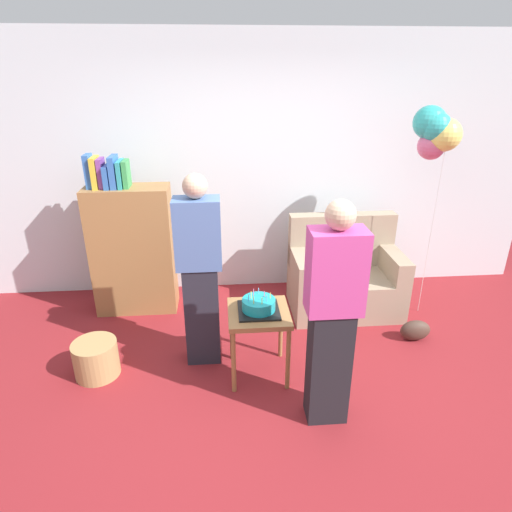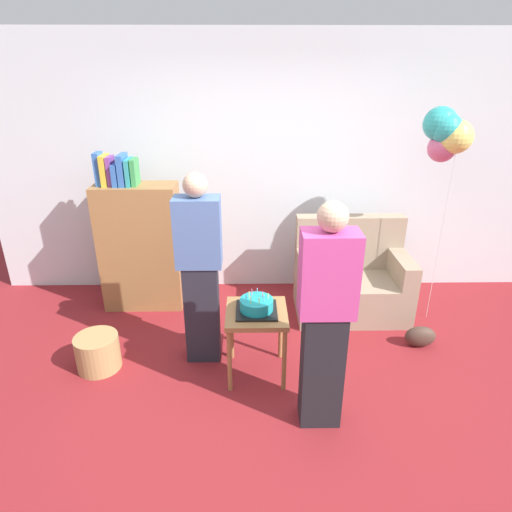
# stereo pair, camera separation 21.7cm
# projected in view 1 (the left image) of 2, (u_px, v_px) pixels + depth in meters

# --- Properties ---
(ground_plane) EXTENTS (8.00, 8.00, 0.00)m
(ground_plane) POSITION_uv_depth(u_px,v_px,m) (285.00, 403.00, 3.30)
(ground_plane) COLOR maroon
(wall_back) EXTENTS (6.00, 0.10, 2.70)m
(wall_back) POSITION_uv_depth(u_px,v_px,m) (261.00, 168.00, 4.64)
(wall_back) COLOR silver
(wall_back) RESTS_ON ground_plane
(couch) EXTENTS (1.10, 0.70, 0.96)m
(couch) POSITION_uv_depth(u_px,v_px,m) (344.00, 278.00, 4.51)
(couch) COLOR gray
(couch) RESTS_ON ground_plane
(bookshelf) EXTENTS (0.80, 0.36, 1.61)m
(bookshelf) POSITION_uv_depth(u_px,v_px,m) (132.00, 247.00, 4.36)
(bookshelf) COLOR olive
(bookshelf) RESTS_ON ground_plane
(side_table) EXTENTS (0.48, 0.48, 0.59)m
(side_table) POSITION_uv_depth(u_px,v_px,m) (259.00, 321.00, 3.44)
(side_table) COLOR olive
(side_table) RESTS_ON ground_plane
(birthday_cake) EXTENTS (0.32, 0.32, 0.17)m
(birthday_cake) POSITION_uv_depth(u_px,v_px,m) (259.00, 306.00, 3.39)
(birthday_cake) COLOR black
(birthday_cake) RESTS_ON side_table
(person_blowing_candles) EXTENTS (0.36, 0.22, 1.63)m
(person_blowing_candles) POSITION_uv_depth(u_px,v_px,m) (200.00, 272.00, 3.49)
(person_blowing_candles) COLOR #23232D
(person_blowing_candles) RESTS_ON ground_plane
(person_holding_cake) EXTENTS (0.36, 0.22, 1.63)m
(person_holding_cake) POSITION_uv_depth(u_px,v_px,m) (332.00, 317.00, 2.87)
(person_holding_cake) COLOR black
(person_holding_cake) RESTS_ON ground_plane
(wicker_basket) EXTENTS (0.36, 0.36, 0.30)m
(wicker_basket) POSITION_uv_depth(u_px,v_px,m) (96.00, 359.00, 3.56)
(wicker_basket) COLOR #A88451
(wicker_basket) RESTS_ON ground_plane
(handbag) EXTENTS (0.28, 0.14, 0.20)m
(handbag) POSITION_uv_depth(u_px,v_px,m) (415.00, 330.00, 4.04)
(handbag) COLOR #473328
(handbag) RESTS_ON ground_plane
(balloon_bunch) EXTENTS (0.41, 0.37, 2.04)m
(balloon_bunch) POSITION_uv_depth(u_px,v_px,m) (436.00, 131.00, 3.88)
(balloon_bunch) COLOR silver
(balloon_bunch) RESTS_ON ground_plane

